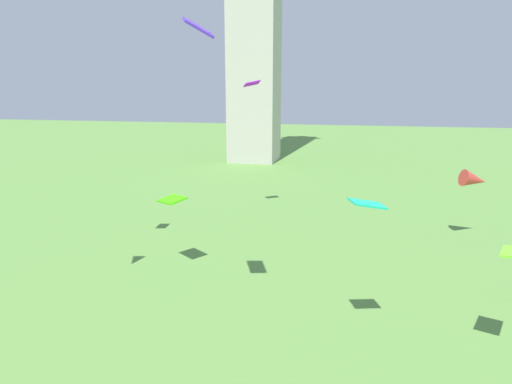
{
  "coord_description": "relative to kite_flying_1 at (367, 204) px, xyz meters",
  "views": [
    {
      "loc": [
        1.81,
        -0.23,
        9.03
      ],
      "look_at": [
        -2.62,
        18.67,
        4.49
      ],
      "focal_mm": 30.31,
      "sensor_mm": 36.0,
      "label": 1
    }
  ],
  "objects": [
    {
      "name": "kite_flying_8",
      "position": [
        -5.77,
        -0.48,
        5.8
      ],
      "size": [
        1.44,
        1.81,
        0.87
      ],
      "rotation": [
        0.0,
        0.0,
        2.0
      ],
      "color": "#552ED3"
    },
    {
      "name": "kite_flying_5",
      "position": [
        6.64,
        13.41,
        -1.53
      ],
      "size": [
        1.88,
        1.49,
        1.32
      ],
      "rotation": [
        0.0,
        0.0,
        1.87
      ],
      "color": "#C53931"
    },
    {
      "name": "kite_flying_1",
      "position": [
        0.0,
        0.0,
        0.0
      ],
      "size": [
        1.39,
        1.19,
        0.29
      ],
      "rotation": [
        0.0,
        0.0,
        3.51
      ],
      "color": "#1AC69A"
    },
    {
      "name": "kite_flying_2",
      "position": [
        -9.41,
        4.84,
        -1.58
      ],
      "size": [
        1.76,
        1.67,
        0.36
      ],
      "rotation": [
        0.0,
        0.0,
        2.51
      ],
      "color": "#43DD0A"
    },
    {
      "name": "kite_flying_3",
      "position": [
        -7.88,
        15.7,
        4.27
      ],
      "size": [
        1.28,
        1.24,
        0.5
      ],
      "rotation": [
        0.0,
        0.0,
        0.59
      ],
      "color": "#9F0AF0"
    }
  ]
}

